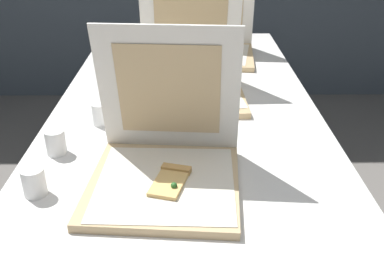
{
  "coord_description": "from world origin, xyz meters",
  "views": [
    {
      "loc": [
        0.01,
        -0.68,
        1.39
      ],
      "look_at": [
        0.02,
        0.46,
        0.81
      ],
      "focal_mm": 41.46,
      "sensor_mm": 36.0,
      "label": 1
    }
  ],
  "objects": [
    {
      "name": "pizza_box_back",
      "position": [
        0.13,
        1.37,
        0.8
      ],
      "size": [
        0.41,
        0.41,
        0.39
      ],
      "rotation": [
        0.0,
        0.0,
        -0.09
      ],
      "color": "tan",
      "rests_on": "table"
    },
    {
      "name": "cup_white_near_left",
      "position": [
        -0.37,
        0.24,
        0.78
      ],
      "size": [
        0.06,
        0.06,
        0.07
      ],
      "primitive_type": "cylinder",
      "color": "white",
      "rests_on": "table"
    },
    {
      "name": "cup_white_near_center",
      "position": [
        -0.37,
        0.44,
        0.78
      ],
      "size": [
        0.06,
        0.06,
        0.07
      ],
      "primitive_type": "cylinder",
      "color": "white",
      "rests_on": "table"
    },
    {
      "name": "table",
      "position": [
        0.0,
        0.63,
        0.7
      ],
      "size": [
        0.94,
        2.3,
        0.75
      ],
      "color": "silver",
      "rests_on": "ground"
    },
    {
      "name": "cup_white_far",
      "position": [
        -0.23,
        1.02,
        0.78
      ],
      "size": [
        0.06,
        0.06,
        0.07
      ],
      "primitive_type": "cylinder",
      "color": "white",
      "rests_on": "table"
    },
    {
      "name": "pizza_box_middle",
      "position": [
        0.02,
        0.88,
        0.8
      ],
      "size": [
        0.39,
        0.4,
        0.39
      ],
      "rotation": [
        0.0,
        0.0,
        0.04
      ],
      "color": "tan",
      "rests_on": "table"
    },
    {
      "name": "cup_white_mid",
      "position": [
        -0.28,
        0.63,
        0.78
      ],
      "size": [
        0.06,
        0.06,
        0.07
      ],
      "primitive_type": "cylinder",
      "color": "white",
      "rests_on": "table"
    },
    {
      "name": "pizza_box_front",
      "position": [
        -0.05,
        0.29,
        0.8
      ],
      "size": [
        0.41,
        0.41,
        0.39
      ],
      "rotation": [
        0.0,
        0.0,
        -0.08
      ],
      "color": "tan",
      "rests_on": "table"
    }
  ]
}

